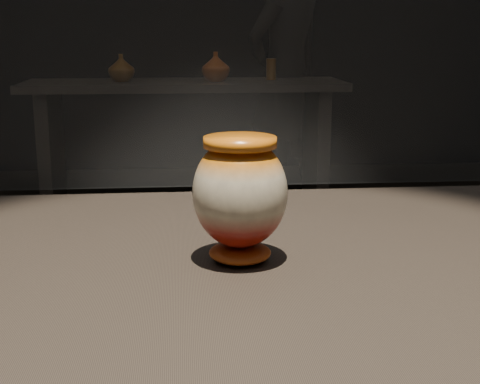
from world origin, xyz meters
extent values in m
cube|color=black|center=(0.00, 0.00, 0.88)|extent=(2.00, 0.80, 0.05)
ellipsoid|color=maroon|center=(0.15, -0.02, 0.91)|extent=(0.09, 0.09, 0.02)
ellipsoid|color=beige|center=(0.15, -0.02, 1.00)|extent=(0.14, 0.14, 0.16)
cylinder|color=orange|center=(0.15, -0.02, 1.07)|extent=(0.11, 0.11, 0.01)
cube|color=black|center=(0.11, 3.34, 0.88)|extent=(2.00, 0.60, 0.05)
cube|color=black|center=(-0.74, 3.34, 0.42)|extent=(0.08, 0.50, 0.85)
cube|color=black|center=(0.96, 3.34, 0.42)|extent=(0.08, 0.50, 0.85)
imported|color=brown|center=(-0.28, 3.31, 0.98)|extent=(0.18, 0.18, 0.17)
imported|color=maroon|center=(0.30, 3.28, 0.99)|extent=(0.24, 0.24, 0.18)
cylinder|color=brown|center=(0.66, 3.39, 0.97)|extent=(0.06, 0.06, 0.14)
imported|color=black|center=(0.80, 3.69, 0.90)|extent=(0.78, 0.73, 1.79)
camera|label=1|loc=(0.07, -0.91, 1.22)|focal=50.00mm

